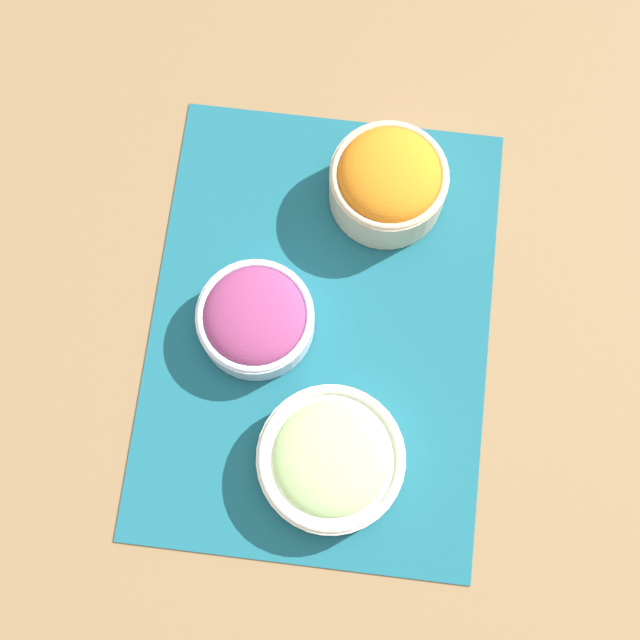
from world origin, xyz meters
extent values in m
plane|color=olive|center=(0.00, 0.00, 0.00)|extent=(3.00, 3.00, 0.00)
cube|color=#195B6B|center=(0.00, 0.00, 0.00)|extent=(0.50, 0.36, 0.00)
cylinder|color=silver|center=(-0.01, 0.07, 0.02)|extent=(0.12, 0.12, 0.04)
torus|color=silver|center=(-0.01, 0.07, 0.04)|extent=(0.12, 0.12, 0.01)
ellipsoid|color=#93386B|center=(-0.01, 0.07, 0.04)|extent=(0.11, 0.11, 0.04)
cylinder|color=silver|center=(-0.14, -0.03, 0.02)|extent=(0.15, 0.15, 0.04)
torus|color=silver|center=(-0.14, -0.03, 0.04)|extent=(0.15, 0.15, 0.01)
ellipsoid|color=#A8CC7F|center=(-0.14, -0.03, 0.04)|extent=(0.12, 0.12, 0.03)
cylinder|color=beige|center=(0.16, -0.06, 0.03)|extent=(0.13, 0.13, 0.06)
torus|color=beige|center=(0.16, -0.06, 0.06)|extent=(0.13, 0.13, 0.01)
ellipsoid|color=orange|center=(0.16, -0.06, 0.06)|extent=(0.11, 0.11, 0.05)
camera|label=1|loc=(-0.24, -0.03, 0.93)|focal=50.00mm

